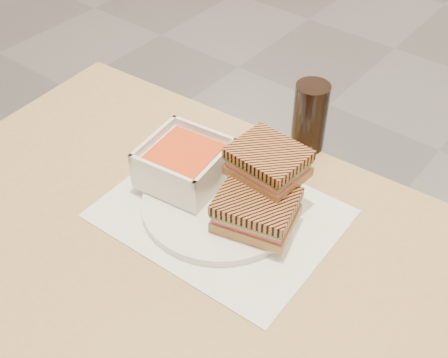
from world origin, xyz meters
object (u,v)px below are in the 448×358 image
Objects in this scene: main_table at (225,321)px; soup_bowl at (185,165)px; panini_lower at (256,210)px; plate at (221,203)px; cola_glass at (310,117)px.

soup_bowl is (-0.18, 0.12, 0.16)m from main_table.
plate is at bearing 176.79° from panini_lower.
cola_glass is (0.02, 0.23, 0.06)m from plate.
main_table is at bearing -77.59° from cola_glass.
soup_bowl is at bearing 177.05° from panini_lower.
soup_bowl reaches higher than main_table.
panini_lower is (0.08, -0.00, 0.04)m from plate.
panini_lower reaches higher than plate.
panini_lower is at bearing -3.21° from plate.
plate is at bearing 131.33° from main_table.
panini_lower is (-0.02, 0.11, 0.16)m from main_table.
panini_lower is 1.07× the size of cola_glass.
plate is at bearing -95.73° from cola_glass.
main_table is 0.19m from plate.
plate is at bearing -2.70° from soup_bowl.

